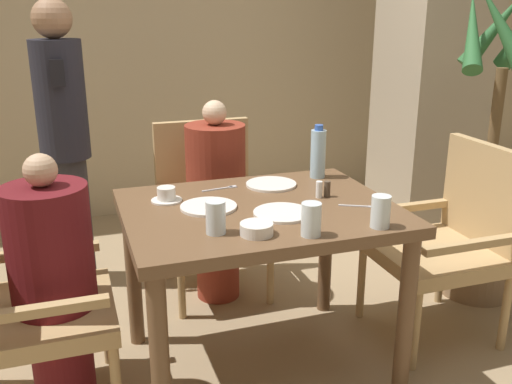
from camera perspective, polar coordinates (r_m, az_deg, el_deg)
ground_plane at (r=2.75m, az=0.31°, el=-16.91°), size 16.00×16.00×0.00m
wall_back at (r=4.50m, az=-9.60°, el=15.54°), size 8.00×0.06×2.80m
pillar_stone at (r=4.11m, az=17.53°, el=14.08°), size 0.60×0.60×2.70m
dining_table at (r=2.43m, az=0.33°, el=-3.93°), size 1.13×0.88×0.78m
chair_left_side at (r=2.39m, az=-23.07°, el=-9.74°), size 0.56×0.56×0.96m
diner_in_left_chair at (r=2.37m, az=-19.54°, el=-8.69°), size 0.32×0.32×1.07m
chair_far_side at (r=3.26m, az=-4.63°, el=-0.94°), size 0.56×0.56×0.96m
diner_in_far_chair at (r=3.11m, az=-3.98°, el=-0.79°), size 0.32×0.32×1.12m
chair_right_side at (r=2.94m, az=18.96°, el=-4.09°), size 0.56×0.56×0.96m
standing_host at (r=3.38m, az=-18.60°, el=5.10°), size 0.28×0.31×1.62m
potted_palm at (r=3.38m, az=21.97°, el=-0.35°), size 0.54×0.55×1.73m
plate_main_left at (r=2.38m, az=-4.77°, el=-1.48°), size 0.24×0.24×0.01m
plate_main_right at (r=2.30m, az=2.65°, el=-2.11°), size 0.24×0.24×0.01m
plate_dessert_center at (r=2.67m, az=1.53°, el=0.78°), size 0.24×0.24×0.01m
teacup_with_saucer at (r=2.48m, az=-8.95°, el=-0.34°), size 0.13×0.13×0.06m
bowl_small at (r=2.09m, az=0.06°, el=-3.72°), size 0.12×0.12×0.04m
water_bottle at (r=2.79m, az=6.22°, el=3.89°), size 0.07×0.07×0.26m
glass_tall_near at (r=2.20m, az=12.36°, el=-1.93°), size 0.07×0.07×0.12m
glass_tall_mid at (r=2.10m, az=-4.05°, el=-2.54°), size 0.07×0.07×0.12m
glass_tall_far at (r=2.08m, az=5.54°, el=-2.75°), size 0.07×0.07×0.12m
salt_shaker at (r=2.50m, az=6.32°, el=0.25°), size 0.03×0.03×0.07m
pepper_shaker at (r=2.52m, az=7.13°, el=0.29°), size 0.03×0.03×0.07m
fork_beside_plate at (r=2.63m, az=-3.28°, el=0.39°), size 0.17×0.04×0.00m
knife_beside_plate at (r=2.43m, az=10.64°, el=-1.41°), size 0.17×0.09×0.00m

